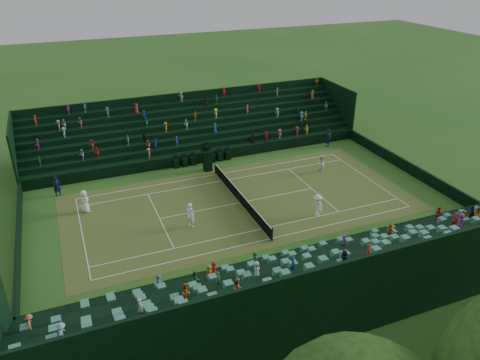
# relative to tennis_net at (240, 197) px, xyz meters

# --- Properties ---
(ground) EXTENTS (160.00, 160.00, 0.00)m
(ground) POSITION_rel_tennis_net_xyz_m (0.00, 0.00, -0.53)
(ground) COLOR #255E1D
(ground) RESTS_ON ground
(court_surface) EXTENTS (12.97, 26.77, 0.01)m
(court_surface) POSITION_rel_tennis_net_xyz_m (0.00, 0.00, -0.52)
(court_surface) COLOR #3E6F25
(court_surface) RESTS_ON ground
(perimeter_wall_north) EXTENTS (17.17, 0.20, 1.00)m
(perimeter_wall_north) POSITION_rel_tennis_net_xyz_m (0.00, 15.88, -0.03)
(perimeter_wall_north) COLOR black
(perimeter_wall_north) RESTS_ON ground
(perimeter_wall_south) EXTENTS (17.17, 0.20, 1.00)m
(perimeter_wall_south) POSITION_rel_tennis_net_xyz_m (0.00, -15.88, -0.03)
(perimeter_wall_south) COLOR black
(perimeter_wall_south) RESTS_ON ground
(perimeter_wall_east) EXTENTS (0.20, 31.77, 1.00)m
(perimeter_wall_east) POSITION_rel_tennis_net_xyz_m (8.48, 0.00, -0.03)
(perimeter_wall_east) COLOR black
(perimeter_wall_east) RESTS_ON ground
(perimeter_wall_west) EXTENTS (0.20, 31.77, 1.00)m
(perimeter_wall_west) POSITION_rel_tennis_net_xyz_m (-8.48, 0.00, -0.03)
(perimeter_wall_west) COLOR black
(perimeter_wall_west) RESTS_ON ground
(north_grandstand) EXTENTS (6.60, 32.00, 4.90)m
(north_grandstand) POSITION_rel_tennis_net_xyz_m (12.66, 0.00, 1.02)
(north_grandstand) COLOR black
(north_grandstand) RESTS_ON ground
(south_grandstand) EXTENTS (6.60, 32.00, 4.90)m
(south_grandstand) POSITION_rel_tennis_net_xyz_m (-12.66, 0.00, 1.02)
(south_grandstand) COLOR black
(south_grandstand) RESTS_ON ground
(tennis_net) EXTENTS (11.67, 0.10, 1.06)m
(tennis_net) POSITION_rel_tennis_net_xyz_m (0.00, 0.00, 0.00)
(tennis_net) COLOR black
(tennis_net) RESTS_ON ground
(umpire_chair) EXTENTS (0.89, 0.89, 2.80)m
(umpire_chair) POSITION_rel_tennis_net_xyz_m (-6.67, -0.43, 0.67)
(umpire_chair) COLOR black
(umpire_chair) RESTS_ON ground
(courtside_chairs) EXTENTS (0.52, 5.49, 1.12)m
(courtside_chairs) POSITION_rel_tennis_net_xyz_m (-8.29, -0.39, -0.10)
(courtside_chairs) COLOR black
(courtside_chairs) RESTS_ON ground
(player_near_west) EXTENTS (1.02, 0.87, 1.77)m
(player_near_west) POSITION_rel_tennis_net_xyz_m (-3.13, -11.29, 0.36)
(player_near_west) COLOR white
(player_near_west) RESTS_ON ground
(player_near_east) EXTENTS (0.83, 0.80, 1.91)m
(player_near_east) POSITION_rel_tennis_net_xyz_m (1.87, -4.57, 0.43)
(player_near_east) COLOR white
(player_near_east) RESTS_ON ground
(player_far_west) EXTENTS (0.94, 0.85, 1.57)m
(player_far_west) POSITION_rel_tennis_net_xyz_m (-2.56, 8.77, 0.26)
(player_far_west) COLOR white
(player_far_west) RESTS_ON ground
(player_far_east) EXTENTS (1.20, 0.77, 1.77)m
(player_far_east) POSITION_rel_tennis_net_xyz_m (3.96, 4.54, 0.36)
(player_far_east) COLOR white
(player_far_east) RESTS_ON ground
(line_judge_north) EXTENTS (0.67, 0.79, 1.85)m
(line_judge_north) POSITION_rel_tennis_net_xyz_m (-7.45, 12.55, 0.40)
(line_judge_north) COLOR black
(line_judge_north) RESTS_ON ground
(line_judge_south) EXTENTS (0.58, 0.71, 1.69)m
(line_judge_south) POSITION_rel_tennis_net_xyz_m (-6.63, -13.09, 0.32)
(line_judge_south) COLOR black
(line_judge_south) RESTS_ON ground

